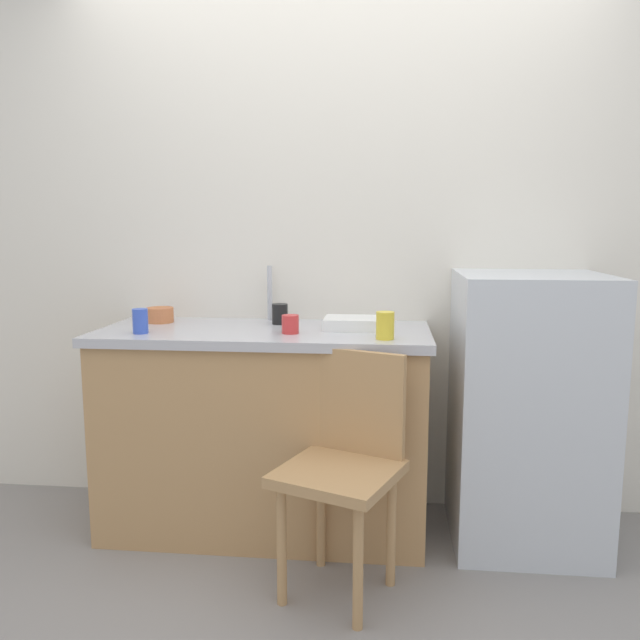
% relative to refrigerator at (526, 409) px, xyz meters
% --- Properties ---
extents(ground_plane, '(8.00, 8.00, 0.00)m').
position_rel_refrigerator_xyz_m(ground_plane, '(-0.83, -0.65, -0.58)').
color(ground_plane, gray).
extents(back_wall, '(4.80, 0.10, 2.68)m').
position_rel_refrigerator_xyz_m(back_wall, '(-0.83, 0.35, 0.76)').
color(back_wall, silver).
rests_on(back_wall, ground_plane).
extents(cabinet_base, '(1.40, 0.60, 0.87)m').
position_rel_refrigerator_xyz_m(cabinet_base, '(-1.13, 0.00, -0.14)').
color(cabinet_base, tan).
rests_on(cabinet_base, ground_plane).
extents(countertop, '(1.44, 0.64, 0.04)m').
position_rel_refrigerator_xyz_m(countertop, '(-1.13, 0.00, 0.31)').
color(countertop, '#B7B7BC').
rests_on(countertop, cabinet_base).
extents(faucet, '(0.02, 0.02, 0.26)m').
position_rel_refrigerator_xyz_m(faucet, '(-1.15, 0.25, 0.46)').
color(faucet, '#B7B7BC').
rests_on(faucet, countertop).
extents(refrigerator, '(0.60, 0.60, 1.16)m').
position_rel_refrigerator_xyz_m(refrigerator, '(0.00, 0.00, 0.00)').
color(refrigerator, silver).
rests_on(refrigerator, ground_plane).
extents(chair, '(0.52, 0.52, 0.89)m').
position_rel_refrigerator_xyz_m(chair, '(-0.74, -0.46, -0.08)').
color(chair, tan).
rests_on(chair, ground_plane).
extents(dish_tray, '(0.28, 0.20, 0.05)m').
position_rel_refrigerator_xyz_m(dish_tray, '(-0.73, 0.04, 0.36)').
color(dish_tray, white).
rests_on(dish_tray, countertop).
extents(terracotta_bowl, '(0.12, 0.12, 0.07)m').
position_rel_refrigerator_xyz_m(terracotta_bowl, '(-1.65, 0.13, 0.36)').
color(terracotta_bowl, '#C67042').
rests_on(terracotta_bowl, countertop).
extents(cup_black, '(0.07, 0.07, 0.09)m').
position_rel_refrigerator_xyz_m(cup_black, '(-1.09, 0.14, 0.38)').
color(cup_black, black).
rests_on(cup_black, countertop).
extents(cup_red, '(0.07, 0.07, 0.08)m').
position_rel_refrigerator_xyz_m(cup_red, '(-1.00, -0.11, 0.37)').
color(cup_red, red).
rests_on(cup_red, countertop).
extents(cup_blue, '(0.06, 0.06, 0.10)m').
position_rel_refrigerator_xyz_m(cup_blue, '(-1.63, -0.17, 0.38)').
color(cup_blue, blue).
rests_on(cup_blue, countertop).
extents(cup_yellow, '(0.07, 0.07, 0.11)m').
position_rel_refrigerator_xyz_m(cup_yellow, '(-0.61, -0.20, 0.39)').
color(cup_yellow, yellow).
rests_on(cup_yellow, countertop).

